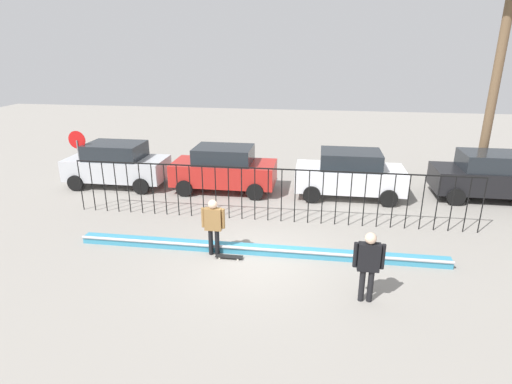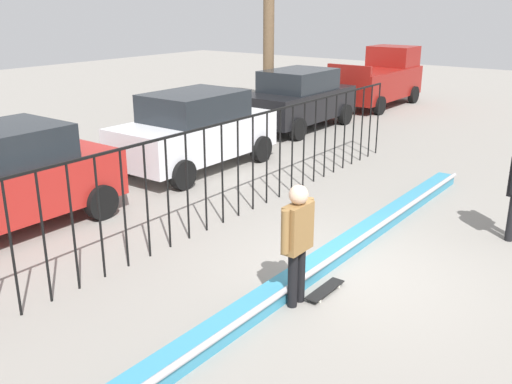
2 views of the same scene
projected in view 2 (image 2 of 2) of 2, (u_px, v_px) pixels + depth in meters
ground_plane at (349, 274)px, 8.84m from camera, size 60.00×60.00×0.00m
bowl_coping_ledge at (326, 259)px, 9.04m from camera, size 11.00×0.40×0.27m
perimeter_fence at (205, 169)px, 10.14m from camera, size 14.04×0.04×1.93m
skateboarder at (298, 234)px, 7.65m from camera, size 0.70×0.26×1.73m
skateboard at (325, 290)px, 8.22m from camera, size 0.80×0.20×0.07m
parked_car_white at (195, 130)px, 14.12m from camera, size 4.30×2.12×1.90m
parked_car_black at (298, 99)px, 18.61m from camera, size 4.30×2.12×1.90m
pickup_truck at (379, 79)px, 22.75m from camera, size 4.70×2.12×2.24m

